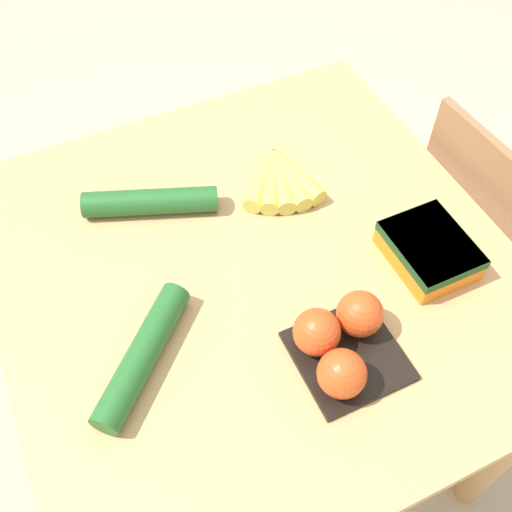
{
  "coord_description": "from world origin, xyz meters",
  "views": [
    {
      "loc": [
        0.62,
        -0.29,
        1.73
      ],
      "look_at": [
        0.0,
        0.0,
        0.81
      ],
      "focal_mm": 42.0,
      "sensor_mm": 36.0,
      "label": 1
    }
  ],
  "objects_px": {
    "banana_bunch": "(280,180)",
    "cucumber_near": "(151,202)",
    "chair": "(489,252)",
    "tomato_pack": "(341,342)",
    "carrot_bag": "(429,249)",
    "cucumber_far": "(143,355)"
  },
  "relations": [
    {
      "from": "cucumber_near",
      "to": "chair",
      "type": "bearing_deg",
      "value": 73.59
    },
    {
      "from": "banana_bunch",
      "to": "cucumber_near",
      "type": "xyz_separation_m",
      "value": [
        -0.05,
        -0.27,
        0.01
      ]
    },
    {
      "from": "chair",
      "to": "tomato_pack",
      "type": "height_order",
      "value": "chair"
    },
    {
      "from": "banana_bunch",
      "to": "tomato_pack",
      "type": "relative_size",
      "value": 0.96
    },
    {
      "from": "carrot_bag",
      "to": "banana_bunch",
      "type": "bearing_deg",
      "value": -149.94
    },
    {
      "from": "chair",
      "to": "carrot_bag",
      "type": "height_order",
      "value": "chair"
    },
    {
      "from": "chair",
      "to": "cucumber_near",
      "type": "distance_m",
      "value": 0.91
    },
    {
      "from": "tomato_pack",
      "to": "banana_bunch",
      "type": "bearing_deg",
      "value": 167.92
    },
    {
      "from": "cucumber_near",
      "to": "carrot_bag",
      "type": "bearing_deg",
      "value": 51.91
    },
    {
      "from": "cucumber_far",
      "to": "carrot_bag",
      "type": "bearing_deg",
      "value": 87.83
    },
    {
      "from": "chair",
      "to": "banana_bunch",
      "type": "xyz_separation_m",
      "value": [
        -0.19,
        -0.54,
        0.33
      ]
    },
    {
      "from": "cucumber_near",
      "to": "cucumber_far",
      "type": "height_order",
      "value": "same"
    },
    {
      "from": "banana_bunch",
      "to": "carrot_bag",
      "type": "distance_m",
      "value": 0.35
    },
    {
      "from": "carrot_bag",
      "to": "cucumber_far",
      "type": "relative_size",
      "value": 0.74
    },
    {
      "from": "cucumber_far",
      "to": "banana_bunch",
      "type": "bearing_deg",
      "value": 124.61
    },
    {
      "from": "chair",
      "to": "carrot_bag",
      "type": "relative_size",
      "value": 5.08
    },
    {
      "from": "carrot_bag",
      "to": "cucumber_near",
      "type": "relative_size",
      "value": 0.63
    },
    {
      "from": "chair",
      "to": "cucumber_near",
      "type": "bearing_deg",
      "value": 70.26
    },
    {
      "from": "banana_bunch",
      "to": "tomato_pack",
      "type": "distance_m",
      "value": 0.42
    },
    {
      "from": "banana_bunch",
      "to": "cucumber_near",
      "type": "bearing_deg",
      "value": -100.62
    },
    {
      "from": "carrot_bag",
      "to": "cucumber_far",
      "type": "height_order",
      "value": "carrot_bag"
    },
    {
      "from": "tomato_pack",
      "to": "cucumber_far",
      "type": "distance_m",
      "value": 0.34
    }
  ]
}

